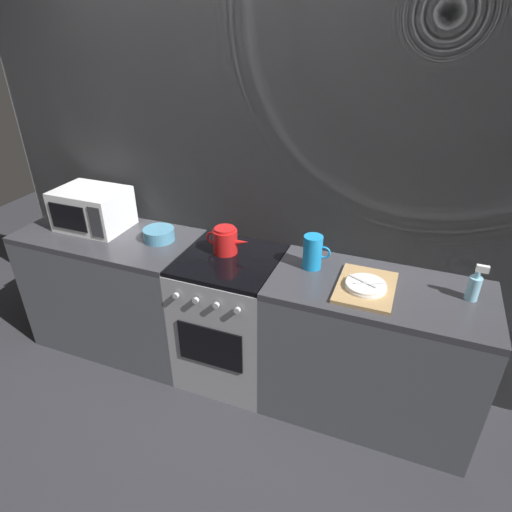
{
  "coord_description": "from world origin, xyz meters",
  "views": [
    {
      "loc": [
        0.98,
        -2.06,
        2.19
      ],
      "look_at": [
        0.18,
        0.0,
        0.95
      ],
      "focal_mm": 30.46,
      "sensor_mm": 36.0,
      "label": 1
    }
  ],
  "objects_px": {
    "kettle": "(225,240)",
    "dish_pile": "(366,287)",
    "microwave": "(92,209)",
    "pitcher": "(313,252)",
    "mixing_bowl": "(159,234)",
    "spray_bottle": "(474,286)",
    "stove_unit": "(231,318)"
  },
  "relations": [
    {
      "from": "kettle",
      "to": "dish_pile",
      "type": "distance_m",
      "value": 0.88
    },
    {
      "from": "stove_unit",
      "to": "mixing_bowl",
      "type": "distance_m",
      "value": 0.72
    },
    {
      "from": "kettle",
      "to": "microwave",
      "type": "bearing_deg",
      "value": 179.8
    },
    {
      "from": "microwave",
      "to": "stove_unit",
      "type": "bearing_deg",
      "value": -3.61
    },
    {
      "from": "kettle",
      "to": "pitcher",
      "type": "bearing_deg",
      "value": 1.86
    },
    {
      "from": "pitcher",
      "to": "mixing_bowl",
      "type": "bearing_deg",
      "value": -178.62
    },
    {
      "from": "mixing_bowl",
      "to": "kettle",
      "type": "bearing_deg",
      "value": 0.83
    },
    {
      "from": "microwave",
      "to": "dish_pile",
      "type": "xyz_separation_m",
      "value": [
        1.86,
        -0.11,
        -0.12
      ]
    },
    {
      "from": "spray_bottle",
      "to": "mixing_bowl",
      "type": "bearing_deg",
      "value": -179.69
    },
    {
      "from": "kettle",
      "to": "pitcher",
      "type": "xyz_separation_m",
      "value": [
        0.54,
        0.02,
        0.02
      ]
    },
    {
      "from": "microwave",
      "to": "mixing_bowl",
      "type": "bearing_deg",
      "value": -1.14
    },
    {
      "from": "microwave",
      "to": "kettle",
      "type": "distance_m",
      "value": 0.99
    },
    {
      "from": "microwave",
      "to": "spray_bottle",
      "type": "distance_m",
      "value": 2.38
    },
    {
      "from": "mixing_bowl",
      "to": "stove_unit",
      "type": "bearing_deg",
      "value": -6.06
    },
    {
      "from": "mixing_bowl",
      "to": "spray_bottle",
      "type": "distance_m",
      "value": 1.87
    },
    {
      "from": "dish_pile",
      "to": "stove_unit",
      "type": "bearing_deg",
      "value": 176.88
    },
    {
      "from": "stove_unit",
      "to": "kettle",
      "type": "distance_m",
      "value": 0.54
    },
    {
      "from": "stove_unit",
      "to": "kettle",
      "type": "height_order",
      "value": "kettle"
    },
    {
      "from": "stove_unit",
      "to": "microwave",
      "type": "xyz_separation_m",
      "value": [
        -1.04,
        0.07,
        0.59
      ]
    },
    {
      "from": "kettle",
      "to": "dish_pile",
      "type": "height_order",
      "value": "kettle"
    },
    {
      "from": "stove_unit",
      "to": "pitcher",
      "type": "height_order",
      "value": "pitcher"
    },
    {
      "from": "kettle",
      "to": "pitcher",
      "type": "distance_m",
      "value": 0.54
    },
    {
      "from": "mixing_bowl",
      "to": "microwave",
      "type": "bearing_deg",
      "value": 178.86
    },
    {
      "from": "mixing_bowl",
      "to": "pitcher",
      "type": "distance_m",
      "value": 1.02
    },
    {
      "from": "stove_unit",
      "to": "dish_pile",
      "type": "height_order",
      "value": "dish_pile"
    },
    {
      "from": "microwave",
      "to": "mixing_bowl",
      "type": "distance_m",
      "value": 0.53
    },
    {
      "from": "kettle",
      "to": "spray_bottle",
      "type": "height_order",
      "value": "spray_bottle"
    },
    {
      "from": "mixing_bowl",
      "to": "pitcher",
      "type": "height_order",
      "value": "pitcher"
    },
    {
      "from": "mixing_bowl",
      "to": "spray_bottle",
      "type": "xyz_separation_m",
      "value": [
        1.86,
        0.01,
        0.04
      ]
    },
    {
      "from": "microwave",
      "to": "pitcher",
      "type": "height_order",
      "value": "microwave"
    },
    {
      "from": "microwave",
      "to": "spray_bottle",
      "type": "xyz_separation_m",
      "value": [
        2.38,
        -0.0,
        -0.06
      ]
    },
    {
      "from": "stove_unit",
      "to": "dish_pile",
      "type": "distance_m",
      "value": 0.95
    }
  ]
}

